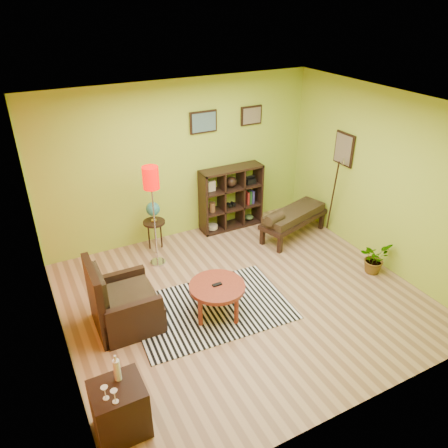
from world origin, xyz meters
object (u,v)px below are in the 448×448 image
floor_lamp (151,187)px  bench (293,217)px  coffee_table (217,289)px  side_cabinet (120,409)px  cube_shelf (232,198)px  armchair (122,306)px  globe_table (153,215)px  potted_plant (374,261)px

floor_lamp → bench: size_ratio=1.15×
coffee_table → side_cabinet: side_cabinet is taller
side_cabinet → cube_shelf: cube_shelf is taller
armchair → bench: armchair is taller
armchair → globe_table: armchair is taller
globe_table → cube_shelf: size_ratio=0.76×
globe_table → coffee_table: bearing=-84.6°
side_cabinet → bench: (3.90, 2.51, 0.10)m
cube_shelf → floor_lamp: bearing=-161.6°
floor_lamp → globe_table: floor_lamp is taller
coffee_table → cube_shelf: cube_shelf is taller
bench → potted_plant: 1.64m
potted_plant → cube_shelf: bearing=118.3°
coffee_table → bench: bench is taller
cube_shelf → potted_plant: size_ratio=2.33×
side_cabinet → potted_plant: 4.52m
armchair → potted_plant: size_ratio=1.99×
side_cabinet → cube_shelf: (3.11, 3.38, 0.29)m
globe_table → potted_plant: 3.70m
coffee_table → floor_lamp: floor_lamp is taller
side_cabinet → armchair: bearing=73.4°
floor_lamp → cube_shelf: size_ratio=1.43×
coffee_table → floor_lamp: (-0.31, 1.60, 0.97)m
floor_lamp → globe_table: 0.82m
potted_plant → floor_lamp: bearing=148.5°
side_cabinet → globe_table: bearing=64.7°
armchair → cube_shelf: bearing=34.2°
floor_lamp → bench: bearing=-6.9°
armchair → floor_lamp: 1.88m
coffee_table → globe_table: globe_table is taller
armchair → bench: 3.55m
side_cabinet → bench: side_cabinet is taller
bench → potted_plant: bearing=-71.6°
potted_plant → side_cabinet: bearing=-167.6°
potted_plant → globe_table: bearing=141.9°
armchair → potted_plant: (3.94, -0.61, -0.11)m
globe_table → floor_lamp: bearing=-106.2°
armchair → globe_table: (1.05, 1.65, 0.38)m
armchair → globe_table: bearing=57.5°
floor_lamp → bench: (2.50, -0.30, -0.97)m
armchair → potted_plant: 3.99m
globe_table → cube_shelf: cube_shelf is taller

